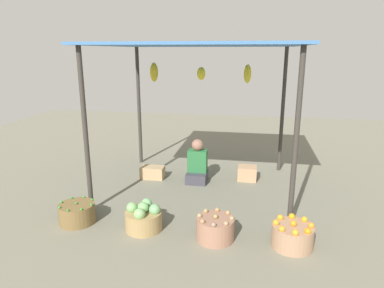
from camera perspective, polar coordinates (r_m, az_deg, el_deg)
ground_plane at (r=6.06m, az=1.09°, el=-7.12°), size 14.00×14.00×0.00m
market_stall_structure at (r=5.60m, az=1.17°, el=14.52°), size 3.16×2.63×2.41m
vendor_person at (r=6.22m, az=0.89°, el=-3.56°), size 0.36×0.44×0.78m
basket_green_chilies at (r=5.09m, az=-18.49°, el=-10.80°), size 0.49×0.49×0.30m
basket_cabbages at (r=4.70m, az=-8.02°, el=-12.02°), size 0.49×0.49×0.39m
basket_potatoes at (r=4.45m, az=3.88°, el=-13.77°), size 0.48×0.48×0.34m
basket_oranges at (r=4.46m, az=16.31°, el=-14.33°), size 0.50×0.50×0.34m
wooden_crate_near_vendor at (r=6.46m, az=-6.54°, el=-4.68°), size 0.43×0.25×0.22m
wooden_crate_stacked_rear at (r=6.41m, az=9.12°, el=-4.79°), size 0.34×0.29×0.26m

